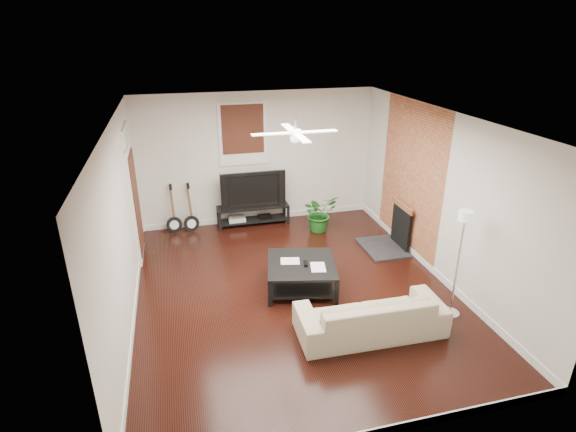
# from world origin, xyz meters

# --- Properties ---
(room) EXTENTS (5.01, 6.01, 2.81)m
(room) POSITION_xyz_m (0.00, 0.00, 1.40)
(room) COLOR black
(room) RESTS_ON ground
(brick_accent) EXTENTS (0.02, 2.20, 2.80)m
(brick_accent) POSITION_xyz_m (2.49, 1.00, 1.40)
(brick_accent) COLOR #AE5A38
(brick_accent) RESTS_ON floor
(fireplace) EXTENTS (0.80, 1.10, 0.92)m
(fireplace) POSITION_xyz_m (2.20, 1.00, 0.46)
(fireplace) COLOR black
(fireplace) RESTS_ON floor
(window_back) EXTENTS (1.00, 0.06, 1.30)m
(window_back) POSITION_xyz_m (-0.30, 2.97, 1.95)
(window_back) COLOR #3A180F
(window_back) RESTS_ON wall_back
(door_left) EXTENTS (0.08, 1.00, 2.50)m
(door_left) POSITION_xyz_m (-2.46, 1.90, 1.25)
(door_left) COLOR white
(door_left) RESTS_ON wall_left
(tv_stand) EXTENTS (1.53, 0.41, 0.43)m
(tv_stand) POSITION_xyz_m (-0.17, 2.78, 0.21)
(tv_stand) COLOR black
(tv_stand) RESTS_ON floor
(tv) EXTENTS (1.37, 0.18, 0.79)m
(tv) POSITION_xyz_m (-0.17, 2.80, 0.82)
(tv) COLOR black
(tv) RESTS_ON tv_stand
(coffee_table) EXTENTS (1.29, 1.29, 0.46)m
(coffee_table) POSITION_xyz_m (0.13, 0.04, 0.23)
(coffee_table) COLOR black
(coffee_table) RESTS_ON floor
(sofa) EXTENTS (2.08, 0.85, 0.60)m
(sofa) POSITION_xyz_m (0.75, -1.33, 0.30)
(sofa) COLOR tan
(sofa) RESTS_ON floor
(floor_lamp) EXTENTS (0.28, 0.28, 1.68)m
(floor_lamp) POSITION_xyz_m (2.10, -1.23, 0.84)
(floor_lamp) COLOR silver
(floor_lamp) RESTS_ON floor
(potted_plant) EXTENTS (0.86, 0.80, 0.79)m
(potted_plant) POSITION_xyz_m (1.12, 2.12, 0.39)
(potted_plant) COLOR #1B611C
(potted_plant) RESTS_ON floor
(guitar_left) EXTENTS (0.34, 0.26, 1.04)m
(guitar_left) POSITION_xyz_m (-1.84, 2.75, 0.52)
(guitar_left) COLOR black
(guitar_left) RESTS_ON floor
(guitar_right) EXTENTS (0.36, 0.29, 1.04)m
(guitar_right) POSITION_xyz_m (-1.49, 2.72, 0.52)
(guitar_right) COLOR black
(guitar_right) RESTS_ON floor
(ceiling_fan) EXTENTS (1.24, 1.24, 0.32)m
(ceiling_fan) POSITION_xyz_m (0.00, 0.00, 2.60)
(ceiling_fan) COLOR white
(ceiling_fan) RESTS_ON ceiling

